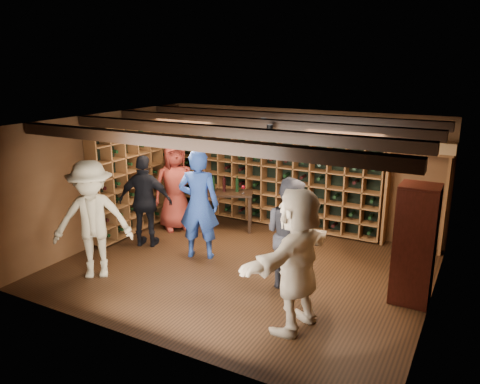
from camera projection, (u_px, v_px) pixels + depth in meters
The scene contains 13 objects.
ground at pixel (242, 268), 8.03m from camera, with size 6.00×6.00×0.00m, color black.
room_shell at pixel (243, 127), 7.43m from camera, with size 6.00×6.00×6.00m.
wine_rack_back at pixel (272, 173), 9.94m from camera, with size 4.65×0.30×2.20m.
wine_rack_left at pixel (141, 175), 9.72m from camera, with size 0.30×2.65×2.20m.
crate_shelf at pixel (419, 168), 8.48m from camera, with size 1.20×0.32×2.07m.
display_cabinet at pixel (414, 247), 6.73m from camera, with size 0.55×0.50×1.75m.
man_blue_shirt at pixel (199, 204), 8.28m from camera, with size 0.72×0.47×1.98m, color navy.
man_grey_suit at pixel (289, 234), 7.16m from camera, with size 0.86×0.67×1.77m, color black.
guest_red_floral at pixel (175, 186), 9.72m from camera, with size 0.91×0.59×1.85m, color maroon.
guest_woman_black at pixel (146, 201), 8.82m from camera, with size 1.03×0.43×1.77m, color black.
guest_khaki at pixel (92, 220), 7.52m from camera, with size 1.26×0.72×1.95m, color #9A8C6A.
guest_beige at pixel (297, 260), 6.01m from camera, with size 1.79×0.57×1.93m, color #BFAA8C.
tasting_table at pixel (226, 196), 9.73m from camera, with size 1.21×0.94×1.10m.
Camera 1 is at (3.48, -6.51, 3.43)m, focal length 35.00 mm.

